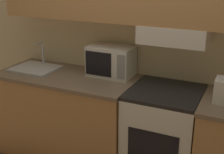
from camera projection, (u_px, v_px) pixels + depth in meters
ground_plane at (130, 149)px, 3.53m from camera, size 16.00×16.00×0.00m
wall_back at (132, 16)px, 2.97m from camera, size 4.98×0.38×2.55m
lower_counter_main at (68, 115)px, 3.32m from camera, size 1.44×0.69×0.92m
stove_range at (163, 136)px, 2.92m from camera, size 0.63×0.65×0.92m
microwave at (111, 61)px, 3.10m from camera, size 0.44×0.29×0.30m
sink_basin at (35, 68)px, 3.32m from camera, size 0.46×0.38×0.28m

